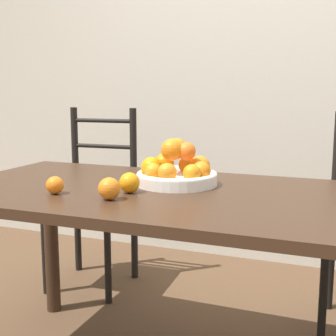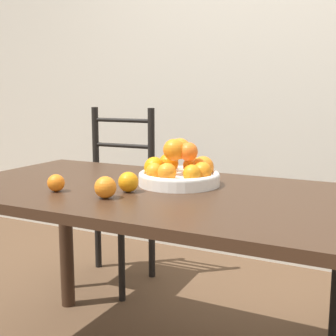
# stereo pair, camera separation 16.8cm
# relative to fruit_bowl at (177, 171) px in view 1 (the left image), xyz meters

# --- Properties ---
(wall_back) EXTENTS (8.00, 0.06, 2.60)m
(wall_back) POSITION_rel_fruit_bowl_xyz_m (0.09, 1.36, 0.49)
(wall_back) COLOR beige
(wall_back) RESTS_ON ground_plane
(dining_table) EXTENTS (1.85, 0.85, 0.76)m
(dining_table) POSITION_rel_fruit_bowl_xyz_m (0.09, -0.11, -0.15)
(dining_table) COLOR #382316
(dining_table) RESTS_ON ground_plane
(fruit_bowl) EXTENTS (0.31, 0.31, 0.18)m
(fruit_bowl) POSITION_rel_fruit_bowl_xyz_m (0.00, 0.00, 0.00)
(fruit_bowl) COLOR white
(fruit_bowl) RESTS_ON dining_table
(orange_loose_0) EXTENTS (0.07, 0.07, 0.07)m
(orange_loose_0) POSITION_rel_fruit_bowl_xyz_m (-0.10, -0.20, -0.02)
(orange_loose_0) COLOR orange
(orange_loose_0) RESTS_ON dining_table
(orange_loose_1) EXTENTS (0.06, 0.06, 0.06)m
(orange_loose_1) POSITION_rel_fruit_bowl_xyz_m (-0.34, -0.31, -0.02)
(orange_loose_1) COLOR orange
(orange_loose_1) RESTS_ON dining_table
(orange_loose_2) EXTENTS (0.07, 0.07, 0.07)m
(orange_loose_2) POSITION_rel_fruit_bowl_xyz_m (-0.12, -0.32, -0.02)
(orange_loose_2) COLOR orange
(orange_loose_2) RESTS_ON dining_table
(chair_left) EXTENTS (0.44, 0.42, 1.01)m
(chair_left) POSITION_rel_fruit_bowl_xyz_m (-0.73, 0.62, -0.32)
(chair_left) COLOR black
(chair_left) RESTS_ON ground_plane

